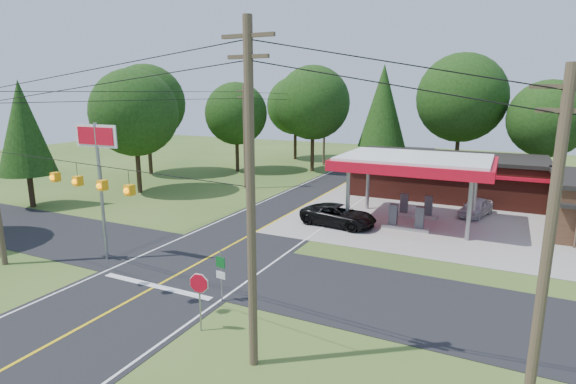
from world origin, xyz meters
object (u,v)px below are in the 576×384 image
at_px(gas_canopy, 414,165).
at_px(octagonal_stop_sign, 199,288).
at_px(big_stop_sign, 98,158).
at_px(sedan_car, 476,207).
at_px(suv_car, 338,215).

distance_m(gas_canopy, octagonal_stop_sign, 19.69).
xyz_separation_m(big_stop_sign, octagonal_stop_sign, (9.50, -4.00, -3.99)).
bearing_deg(sedan_car, octagonal_stop_sign, -94.67).
relative_size(suv_car, big_stop_sign, 0.70).
bearing_deg(octagonal_stop_sign, suv_car, 90.00).
height_order(suv_car, big_stop_sign, big_stop_sign).
distance_m(suv_car, sedan_car, 11.07).
bearing_deg(sedan_car, suv_car, -125.01).
relative_size(gas_canopy, suv_car, 1.97).
bearing_deg(suv_car, octagonal_stop_sign, -173.41).
bearing_deg(suv_car, gas_canopy, -49.72).
distance_m(gas_canopy, suv_car, 6.45).
relative_size(suv_car, sedan_car, 1.36).
bearing_deg(gas_canopy, big_stop_sign, -133.00).
height_order(gas_canopy, octagonal_stop_sign, gas_canopy).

